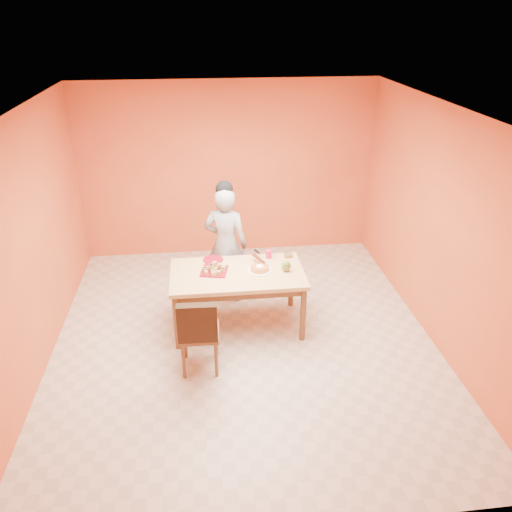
{
  "coord_description": "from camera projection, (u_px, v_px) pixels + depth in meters",
  "views": [
    {
      "loc": [
        -0.43,
        -4.93,
        3.62
      ],
      "look_at": [
        0.18,
        0.3,
        0.97
      ],
      "focal_mm": 35.0,
      "sensor_mm": 36.0,
      "label": 1
    }
  ],
  "objects": [
    {
      "name": "dining_table",
      "position": [
        237.0,
        279.0,
        6.02
      ],
      "size": [
        1.6,
        0.9,
        0.76
      ],
      "color": "tan",
      "rests_on": "floor"
    },
    {
      "name": "wall_left",
      "position": [
        29.0,
        248.0,
        5.21
      ],
      "size": [
        0.0,
        5.0,
        5.0
      ],
      "primitive_type": "plane",
      "rotation": [
        1.57,
        0.0,
        1.57
      ],
      "color": "#DD6133",
      "rests_on": "floor"
    },
    {
      "name": "white_cake_plate",
      "position": [
        260.0,
        270.0,
        6.0
      ],
      "size": [
        0.33,
        0.33,
        0.01
      ],
      "primitive_type": "cylinder",
      "rotation": [
        0.0,
        0.0,
        -0.11
      ],
      "color": "white",
      "rests_on": "dining_table"
    },
    {
      "name": "sponge_cake",
      "position": [
        260.0,
        268.0,
        5.99
      ],
      "size": [
        0.24,
        0.24,
        0.05
      ],
      "primitive_type": "cylinder",
      "rotation": [
        0.0,
        0.0,
        -0.11
      ],
      "color": "orange",
      "rests_on": "white_cake_plate"
    },
    {
      "name": "pastry_platter",
      "position": [
        214.0,
        271.0,
        5.98
      ],
      "size": [
        0.36,
        0.36,
        0.02
      ],
      "primitive_type": "cube",
      "rotation": [
        0.0,
        0.0,
        -0.21
      ],
      "color": "maroon",
      "rests_on": "dining_table"
    },
    {
      "name": "floor",
      "position": [
        244.0,
        339.0,
        6.05
      ],
      "size": [
        5.0,
        5.0,
        0.0
      ],
      "primitive_type": "plane",
      "color": "beige",
      "rests_on": "ground"
    },
    {
      "name": "cake_server",
      "position": [
        259.0,
        259.0,
        6.14
      ],
      "size": [
        0.16,
        0.28,
        0.01
      ],
      "primitive_type": "cube",
      "rotation": [
        0.0,
        0.0,
        0.4
      ],
      "color": "white",
      "rests_on": "sponge_cake"
    },
    {
      "name": "red_dinner_plate",
      "position": [
        213.0,
        260.0,
        6.25
      ],
      "size": [
        0.32,
        0.32,
        0.02
      ],
      "primitive_type": "cylinder",
      "rotation": [
        0.0,
        0.0,
        -0.29
      ],
      "color": "maroon",
      "rests_on": "dining_table"
    },
    {
      "name": "magenta_glass",
      "position": [
        269.0,
        254.0,
        6.29
      ],
      "size": [
        0.09,
        0.09,
        0.1
      ],
      "primitive_type": "cylinder",
      "rotation": [
        0.0,
        0.0,
        0.36
      ],
      "color": "#BF1C43",
      "rests_on": "dining_table"
    },
    {
      "name": "wall_right",
      "position": [
        439.0,
        228.0,
        5.68
      ],
      "size": [
        0.0,
        5.0,
        5.0
      ],
      "primitive_type": "plane",
      "rotation": [
        1.57,
        0.0,
        -1.57
      ],
      "color": "#DD6133",
      "rests_on": "floor"
    },
    {
      "name": "person",
      "position": [
        226.0,
        245.0,
        6.57
      ],
      "size": [
        0.68,
        0.55,
        1.6
      ],
      "primitive_type": "imported",
      "rotation": [
        0.0,
        0.0,
        2.81
      ],
      "color": "#98989B",
      "rests_on": "floor"
    },
    {
      "name": "ceiling",
      "position": [
        241.0,
        112.0,
        4.84
      ],
      "size": [
        5.0,
        5.0,
        0.0
      ],
      "primitive_type": "plane",
      "rotation": [
        3.14,
        0.0,
        0.0
      ],
      "color": "white",
      "rests_on": "wall_back"
    },
    {
      "name": "checker_tin",
      "position": [
        288.0,
        255.0,
        6.34
      ],
      "size": [
        0.14,
        0.14,
        0.03
      ],
      "primitive_type": "cylinder",
      "rotation": [
        0.0,
        0.0,
        -0.36
      ],
      "color": "#3A220F",
      "rests_on": "dining_table"
    },
    {
      "name": "dining_chair",
      "position": [
        199.0,
        332.0,
        5.35
      ],
      "size": [
        0.45,
        0.52,
        0.94
      ],
      "rotation": [
        0.0,
        0.0,
        -0.04
      ],
      "color": "brown",
      "rests_on": "floor"
    },
    {
      "name": "egg_ornament",
      "position": [
        286.0,
        266.0,
        5.97
      ],
      "size": [
        0.12,
        0.1,
        0.14
      ],
      "primitive_type": "ellipsoid",
      "rotation": [
        0.0,
        0.0,
        -0.09
      ],
      "color": "olive",
      "rests_on": "dining_table"
    },
    {
      "name": "pastry_pile",
      "position": [
        214.0,
        267.0,
        5.96
      ],
      "size": [
        0.27,
        0.27,
        0.09
      ],
      "primitive_type": null,
      "color": "tan",
      "rests_on": "pastry_platter"
    },
    {
      "name": "wall_back",
      "position": [
        228.0,
        171.0,
        7.66
      ],
      "size": [
        4.5,
        0.0,
        4.5
      ],
      "primitive_type": "plane",
      "rotation": [
        1.57,
        0.0,
        0.0
      ],
      "color": "#DD6133",
      "rests_on": "floor"
    }
  ]
}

